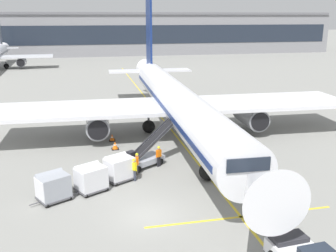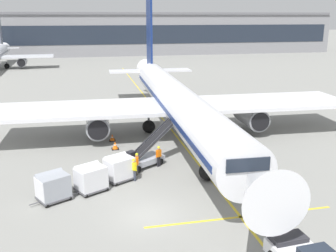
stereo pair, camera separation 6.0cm
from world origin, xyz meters
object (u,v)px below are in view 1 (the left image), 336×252
(belt_loader, at_px, (145,155))
(safety_cone_wingtip, at_px, (115,145))
(safety_cone_engine_keepout, at_px, (112,138))
(baggage_cart_second, at_px, (91,178))
(ground_crew_marshaller, at_px, (159,155))
(baggage_cart_third, at_px, (53,186))
(baggage_cart_lead, at_px, (119,168))
(ground_crew_by_loader, at_px, (134,168))
(parked_airplane, at_px, (175,101))
(ground_crew_by_carts, at_px, (137,162))

(belt_loader, height_order, safety_cone_wingtip, belt_loader)
(safety_cone_engine_keepout, xyz_separation_m, safety_cone_wingtip, (0.08, -2.56, 0.03))
(baggage_cart_second, xyz_separation_m, ground_crew_marshaller, (5.48, 3.49, -0.00))
(ground_crew_marshaller, xyz_separation_m, safety_cone_wingtip, (-3.11, 5.01, -0.63))
(ground_crew_marshaller, bearing_deg, belt_loader, 155.61)
(safety_cone_wingtip, bearing_deg, safety_cone_engine_keepout, 91.68)
(baggage_cart_third, relative_size, ground_crew_marshaller, 1.59)
(baggage_cart_lead, height_order, safety_cone_wingtip, baggage_cart_lead)
(baggage_cart_second, bearing_deg, baggage_cart_lead, 34.60)
(baggage_cart_third, bearing_deg, baggage_cart_second, 19.76)
(ground_crew_by_loader, relative_size, safety_cone_wingtip, 2.34)
(baggage_cart_third, bearing_deg, ground_crew_by_loader, 19.52)
(belt_loader, xyz_separation_m, baggage_cart_third, (-6.91, -4.84, 0.08))
(baggage_cart_third, bearing_deg, belt_loader, 34.98)
(parked_airplane, distance_m, baggage_cart_third, 17.34)
(ground_crew_by_carts, distance_m, safety_cone_wingtip, 6.40)
(baggage_cart_second, height_order, baggage_cart_third, same)
(ground_crew_marshaller, relative_size, safety_cone_wingtip, 2.34)
(baggage_cart_third, distance_m, ground_crew_marshaller, 9.07)
(safety_cone_wingtip, bearing_deg, baggage_cart_third, -117.28)
(parked_airplane, relative_size, belt_loader, 9.21)
(baggage_cart_third, xyz_separation_m, safety_cone_engine_keepout, (4.76, 11.94, -0.67))
(ground_crew_by_loader, bearing_deg, baggage_cart_third, -160.48)
(belt_loader, xyz_separation_m, ground_crew_by_carts, (-0.90, -1.71, 0.08))
(parked_airplane, xyz_separation_m, baggage_cart_third, (-11.34, -12.88, -2.48))
(baggage_cart_third, bearing_deg, safety_cone_wingtip, 62.72)
(baggage_cart_lead, relative_size, ground_crew_by_carts, 1.59)
(parked_airplane, distance_m, ground_crew_by_carts, 11.39)
(safety_cone_wingtip, bearing_deg, parked_airplane, 28.27)
(ground_crew_by_carts, distance_m, ground_crew_marshaller, 2.30)
(baggage_cart_third, bearing_deg, baggage_cart_lead, 27.08)
(ground_crew_by_loader, xyz_separation_m, safety_cone_engine_keepout, (-0.85, 9.95, -0.67))
(baggage_cart_third, bearing_deg, ground_crew_marshaller, 28.82)
(baggage_cart_lead, distance_m, ground_crew_by_carts, 1.65)
(baggage_cart_second, xyz_separation_m, ground_crew_by_carts, (3.55, 2.24, -0.00))
(belt_loader, bearing_deg, ground_crew_by_carts, -117.85)
(ground_crew_marshaller, bearing_deg, ground_crew_by_loader, -134.40)
(parked_airplane, relative_size, ground_crew_marshaller, 26.38)
(ground_crew_by_carts, xyz_separation_m, ground_crew_marshaller, (1.93, 1.25, 0.00))
(ground_crew_marshaller, bearing_deg, baggage_cart_third, -151.18)
(ground_crew_marshaller, relative_size, safety_cone_engine_keepout, 2.55)
(baggage_cart_lead, xyz_separation_m, ground_crew_by_carts, (1.45, 0.79, -0.00))
(parked_airplane, height_order, safety_cone_engine_keepout, parked_airplane)
(ground_crew_by_loader, distance_m, safety_cone_engine_keepout, 10.01)
(ground_crew_by_carts, bearing_deg, baggage_cart_third, -152.52)
(baggage_cart_third, distance_m, ground_crew_by_carts, 6.77)
(baggage_cart_third, distance_m, safety_cone_wingtip, 10.57)
(baggage_cart_lead, xyz_separation_m, safety_cone_wingtip, (0.28, 7.05, -0.64))
(parked_airplane, distance_m, belt_loader, 9.53)
(ground_crew_by_carts, relative_size, safety_cone_engine_keepout, 2.55)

